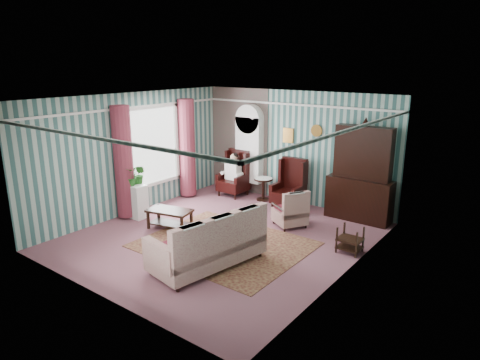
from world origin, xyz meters
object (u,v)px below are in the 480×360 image
Objects in this scene: sofa at (207,239)px; plant_stand at (136,201)px; coffee_table at (170,219)px; wingback_right at (288,184)px; round_side_table at (263,189)px; floral_armchair at (290,206)px; seated_woman at (233,175)px; wingback_left at (233,173)px; bookcase at (249,155)px; dresser_hutch at (361,171)px; nest_table at (350,239)px.

plant_stand is at bearing 84.13° from sofa.
plant_stand is 1.19m from coffee_table.
wingback_right reaches higher than round_side_table.
round_side_table is 4.00m from sofa.
wingback_right reaches higher than coffee_table.
plant_stand is 3.65m from floral_armchair.
plant_stand is (-0.80, -2.75, -0.19)m from seated_woman.
round_side_table is 0.63× the size of floral_armchair.
seated_woman is at bearing 73.78° from plant_stand.
wingback_left is 2.08× the size of round_side_table.
bookcase reaches higher than coffee_table.
wingback_left reaches higher than round_side_table.
seated_woman is at bearing -175.59° from dresser_hutch.
wingback_left is 0.97m from round_side_table.
sofa reaches higher than round_side_table.
plant_stand is at bearing -144.92° from dresser_hutch.
round_side_table is at bearing 59.62° from plant_stand.
dresser_hutch is (3.25, -0.12, 0.06)m from bookcase.
seated_woman is at bearing 180.00° from wingback_right.
wingback_right is at bearing 17.65° from sofa.
dresser_hutch is at bearing 35.08° from plant_stand.
wingback_left is at bearing -170.54° from round_side_table.
bookcase reaches higher than round_side_table.
sofa is (-1.85, -2.07, 0.24)m from nest_table.
dresser_hutch is 1.89× the size of wingback_left.
wingback_right is at bearing 47.16° from plant_stand.
bookcase is 1.07m from round_side_table.
bookcase is 3.39m from plant_stand.
coffee_table is (-3.69, -1.24, -0.05)m from nest_table.
seated_woman reaches higher than round_side_table.
plant_stand is at bearing -108.49° from bookcase.
wingback_left is 4.25m from sofa.
floral_armchair is at bearing 5.75° from sofa.
wingback_right is 2.08× the size of round_side_table.
wingback_left is at bearing 73.78° from plant_stand.
nest_table is at bearing -76.05° from floral_armchair.
dresser_hutch reaches higher than seated_woman.
round_side_table is 2.98m from coffee_table.
round_side_table is (-0.85, 0.15, -0.33)m from wingback_right.
nest_table is (4.07, -1.55, -0.35)m from wingback_left.
nest_table is (3.82, -1.94, -0.85)m from bookcase.
wingback_left is 0.58× the size of sofa.
wingback_left is at bearing 41.75° from sofa.
dresser_hutch is 5.31m from plant_stand.
bookcase is 4.15× the size of nest_table.
floral_armchair is (-1.65, 0.51, 0.21)m from nest_table.
seated_woman reaches higher than plant_stand.
nest_table is at bearing -72.61° from dresser_hutch.
nest_table is at bearing 13.84° from plant_stand.
bookcase is 2.68m from floral_armchair.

